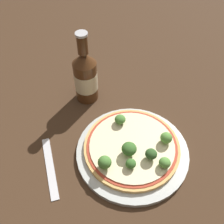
# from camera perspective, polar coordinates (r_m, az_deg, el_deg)

# --- Properties ---
(ground_plane) EXTENTS (3.00, 3.00, 0.00)m
(ground_plane) POSITION_cam_1_polar(r_m,az_deg,el_deg) (0.65, 2.91, -8.43)
(ground_plane) COLOR #3D2819
(plate) EXTENTS (0.27, 0.27, 0.01)m
(plate) POSITION_cam_1_polar(r_m,az_deg,el_deg) (0.65, 4.43, -8.58)
(plate) COLOR #B2B7B2
(plate) RESTS_ON ground_plane
(pizza) EXTENTS (0.23, 0.23, 0.01)m
(pizza) POSITION_cam_1_polar(r_m,az_deg,el_deg) (0.64, 4.35, -7.63)
(pizza) COLOR tan
(pizza) RESTS_ON plate
(broccoli_floret_0) EXTENTS (0.03, 0.03, 0.03)m
(broccoli_floret_0) POSITION_cam_1_polar(r_m,az_deg,el_deg) (0.60, 8.51, -9.04)
(broccoli_floret_0) COLOR #6B8E51
(broccoli_floret_0) RESTS_ON pizza
(broccoli_floret_1) EXTENTS (0.02, 0.02, 0.02)m
(broccoli_floret_1) POSITION_cam_1_polar(r_m,az_deg,el_deg) (0.59, 4.11, -11.14)
(broccoli_floret_1) COLOR #6B8E51
(broccoli_floret_1) RESTS_ON pizza
(broccoli_floret_2) EXTENTS (0.03, 0.03, 0.03)m
(broccoli_floret_2) POSITION_cam_1_polar(r_m,az_deg,el_deg) (0.58, -1.61, -10.91)
(broccoli_floret_2) COLOR #6B8E51
(broccoli_floret_2) RESTS_ON pizza
(broccoli_floret_3) EXTENTS (0.03, 0.03, 0.03)m
(broccoli_floret_3) POSITION_cam_1_polar(r_m,az_deg,el_deg) (0.64, 11.72, -5.52)
(broccoli_floret_3) COLOR #6B8E51
(broccoli_floret_3) RESTS_ON pizza
(broccoli_floret_4) EXTENTS (0.03, 0.03, 0.02)m
(broccoli_floret_4) POSITION_cam_1_polar(r_m,az_deg,el_deg) (0.60, 11.42, -10.77)
(broccoli_floret_4) COLOR #6B8E51
(broccoli_floret_4) RESTS_ON pizza
(broccoli_floret_5) EXTENTS (0.03, 0.03, 0.03)m
(broccoli_floret_5) POSITION_cam_1_polar(r_m,az_deg,el_deg) (0.60, 3.75, -8.00)
(broccoli_floret_5) COLOR #6B8E51
(broccoli_floret_5) RESTS_ON pizza
(broccoli_floret_6) EXTENTS (0.03, 0.03, 0.02)m
(broccoli_floret_6) POSITION_cam_1_polar(r_m,az_deg,el_deg) (0.66, 1.78, -1.61)
(broccoli_floret_6) COLOR #6B8E51
(broccoli_floret_6) RESTS_ON pizza
(beer_bottle) EXTENTS (0.06, 0.06, 0.21)m
(beer_bottle) POSITION_cam_1_polar(r_m,az_deg,el_deg) (0.72, -5.78, 7.77)
(beer_bottle) COLOR #472814
(beer_bottle) RESTS_ON ground_plane
(fork) EXTENTS (0.07, 0.17, 0.00)m
(fork) POSITION_cam_1_polar(r_m,az_deg,el_deg) (0.64, -13.35, -11.57)
(fork) COLOR silver
(fork) RESTS_ON ground_plane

